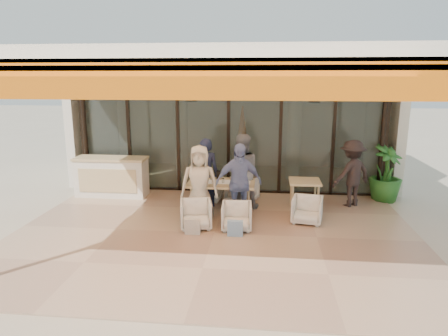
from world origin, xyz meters
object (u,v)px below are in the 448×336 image
object	(u,v)px
chair_near_left	(196,213)
diner_periwinkle	(239,183)
chair_far_right	(242,188)
chair_far_left	(209,188)
diner_grey	(241,172)
chair_near_right	(237,215)
diner_cream	(200,183)
standing_woman	(352,174)
diner_navy	(206,173)
side_table	(305,185)
dining_table	(221,184)
side_chair	(307,209)
potted_palm	(386,173)
host_counter	(112,177)

from	to	relation	value
chair_near_left	diner_periwinkle	distance (m)	1.11
chair_far_right	chair_near_left	xyz separation A→B (m)	(-0.84, -1.90, -0.02)
chair_far_left	diner_grey	size ratio (longest dim) A/B	0.36
chair_near_right	chair_near_left	bearing A→B (deg)	176.93
diner_cream	standing_woman	bearing A→B (deg)	16.10
diner_navy	diner_grey	world-z (taller)	diner_grey
diner_navy	side_table	distance (m)	2.31
dining_table	side_table	size ratio (longest dim) A/B	2.01
dining_table	side_chair	world-z (taller)	dining_table
chair_near_right	diner_grey	xyz separation A→B (m)	(0.00, 1.40, 0.58)
diner_cream	potted_palm	bearing A→B (deg)	18.29
diner_cream	diner_periwinkle	bearing A→B (deg)	-4.56
host_counter	standing_woman	xyz separation A→B (m)	(6.00, -0.19, 0.28)
chair_far_right	side_table	bearing A→B (deg)	178.19
chair_far_left	diner_periwinkle	world-z (taller)	diner_periwinkle
potted_palm	side_table	bearing A→B (deg)	-153.14
side_table	potted_palm	size ratio (longest dim) A/B	0.52
diner_cream	side_table	world-z (taller)	diner_cream
chair_near_right	potted_palm	distance (m)	4.28
diner_periwinkle	diner_navy	bearing A→B (deg)	115.66
chair_far_left	potted_palm	size ratio (longest dim) A/B	0.45
dining_table	chair_near_left	bearing A→B (deg)	-113.43
host_counter	diner_periwinkle	bearing A→B (deg)	-23.72
diner_navy	diner_periwinkle	world-z (taller)	diner_periwinkle
chair_far_right	diner_navy	distance (m)	1.09
chair_far_right	chair_near_right	distance (m)	1.90
chair_far_right	diner_periwinkle	xyz separation A→B (m)	(0.00, -1.40, 0.51)
dining_table	chair_far_left	world-z (taller)	dining_table
chair_far_right	dining_table	bearing A→B (deg)	86.46
chair_near_right	diner_cream	distance (m)	1.11
side_table	side_chair	bearing A→B (deg)	-90.00
chair_far_right	standing_woman	xyz separation A→B (m)	(2.60, -0.10, 0.46)
diner_periwinkle	chair_far_right	bearing A→B (deg)	72.63
host_counter	diner_periwinkle	world-z (taller)	diner_periwinkle
diner_grey	chair_near_right	bearing A→B (deg)	80.86
chair_far_right	side_chair	bearing A→B (deg)	157.87
chair_near_left	diner_navy	bearing A→B (deg)	78.14
chair_near_left	chair_near_right	size ratio (longest dim) A/B	1.04
dining_table	side_chair	size ratio (longest dim) A/B	2.38
diner_grey	diner_navy	bearing A→B (deg)	-9.14
chair_near_left	diner_periwinkle	size ratio (longest dim) A/B	0.38
host_counter	chair_near_left	bearing A→B (deg)	-37.94
chair_far_left	diner_periwinkle	xyz separation A→B (m)	(0.84, -1.40, 0.53)
host_counter	diner_navy	distance (m)	2.64
chair_near_right	diner_cream	xyz separation A→B (m)	(-0.84, 0.50, 0.52)
dining_table	potted_palm	xyz separation A→B (m)	(3.98, 1.40, 0.02)
diner_periwinkle	potted_palm	world-z (taller)	diner_periwinkle
chair_far_right	chair_near_right	bearing A→B (deg)	110.73
chair_far_left	side_chair	distance (m)	2.67
chair_near_right	diner_periwinkle	world-z (taller)	diner_periwinkle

